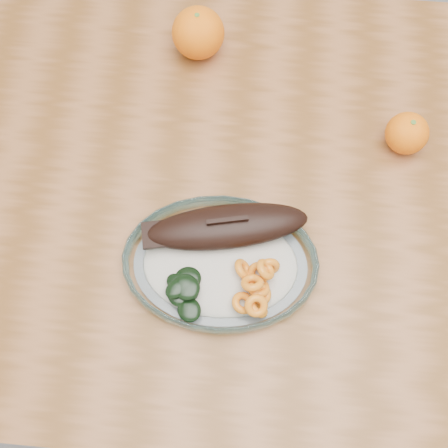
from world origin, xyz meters
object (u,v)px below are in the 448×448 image
object	(u,v)px
plated_meal	(221,261)
orange_left	(198,33)
dining_table	(294,216)
orange_right	(407,133)

from	to	relation	value
plated_meal	orange_left	distance (m)	0.39
dining_table	orange_left	distance (m)	0.35
plated_meal	orange_left	size ratio (longest dim) A/B	5.99
orange_left	orange_right	xyz separation A→B (m)	(0.34, -0.15, -0.01)
dining_table	orange_right	world-z (taller)	orange_right
plated_meal	orange_left	world-z (taller)	orange_left
orange_right	orange_left	bearing A→B (deg)	155.79
orange_left	dining_table	bearing A→B (deg)	-53.84
dining_table	orange_right	xyz separation A→B (m)	(0.16, 0.10, 0.13)
plated_meal	orange_left	bearing A→B (deg)	98.74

